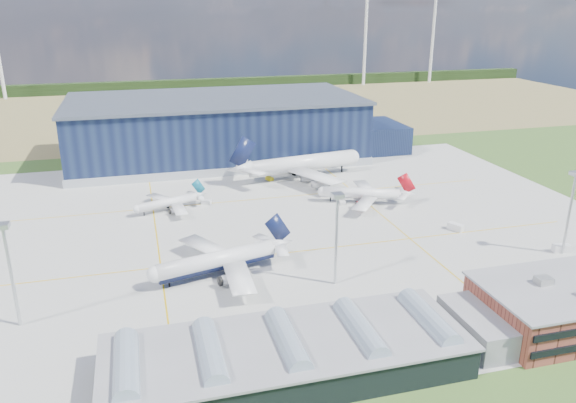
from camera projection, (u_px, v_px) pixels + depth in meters
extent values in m
plane|color=#2D491B|center=(266.00, 240.00, 159.85)|extent=(600.00, 600.00, 0.00)
cube|color=#A5A6A0|center=(259.00, 227.00, 168.93)|extent=(220.00, 160.00, 0.06)
cube|color=gold|center=(275.00, 254.00, 150.74)|extent=(180.00, 0.40, 0.02)
cube|color=gold|center=(243.00, 200.00, 191.64)|extent=(180.00, 0.40, 0.02)
cube|color=gold|center=(157.00, 237.00, 161.45)|extent=(0.40, 120.00, 0.02)
cube|color=gold|center=(381.00, 215.00, 178.86)|extent=(0.40, 120.00, 0.02)
cube|color=olive|center=(188.00, 108.00, 359.81)|extent=(600.00, 220.00, 0.01)
cube|color=black|center=(177.00, 85.00, 431.18)|extent=(600.00, 8.00, 8.00)
cylinder|color=silver|center=(365.00, 41.00, 449.00)|extent=(2.40, 2.40, 70.00)
cylinder|color=silver|center=(433.00, 40.00, 463.92)|extent=(2.40, 2.40, 70.00)
cube|color=#101835|center=(216.00, 129.00, 242.01)|extent=(120.00, 60.00, 25.00)
cube|color=#989EA5|center=(217.00, 153.00, 245.66)|extent=(121.00, 61.00, 3.20)
cube|color=#49505D|center=(214.00, 99.00, 237.66)|extent=(122.00, 62.00, 1.20)
cube|color=#101835|center=(374.00, 136.00, 257.54)|extent=(24.00, 30.00, 12.00)
cube|color=black|center=(549.00, 285.00, 128.16)|extent=(44.00, 0.40, 1.40)
cube|color=black|center=(551.00, 271.00, 126.99)|extent=(44.00, 0.40, 1.40)
cube|color=#A8A8A3|center=(544.00, 281.00, 114.94)|extent=(3.20, 2.60, 1.60)
cube|color=black|center=(288.00, 358.00, 101.82)|extent=(65.00, 22.00, 6.00)
cube|color=gray|center=(288.00, 343.00, 100.75)|extent=(66.00, 23.00, 0.50)
cube|color=gray|center=(481.00, 326.00, 111.77)|extent=(10.00, 18.00, 6.00)
cylinder|color=#8B9CAC|center=(126.00, 367.00, 93.73)|extent=(4.40, 18.00, 4.40)
cylinder|color=#8B9CAC|center=(210.00, 354.00, 97.21)|extent=(4.40, 18.00, 4.40)
cylinder|color=#8B9CAC|center=(288.00, 342.00, 100.69)|extent=(4.40, 18.00, 4.40)
cylinder|color=#8B9CAC|center=(360.00, 330.00, 104.17)|extent=(4.40, 18.00, 4.40)
cylinder|color=#8B9CAC|center=(428.00, 320.00, 107.65)|extent=(4.40, 18.00, 4.40)
cylinder|color=#B2B6B9|center=(12.00, 278.00, 113.98)|extent=(0.70, 0.70, 22.00)
cube|color=#B2B6B9|center=(2.00, 226.00, 110.13)|extent=(2.60, 2.60, 1.00)
cylinder|color=#B2B6B9|center=(336.00, 242.00, 131.39)|extent=(0.70, 0.70, 22.00)
cube|color=#B2B6B9|center=(338.00, 195.00, 127.53)|extent=(2.60, 2.60, 1.00)
cylinder|color=#B2B6B9|center=(569.00, 216.00, 147.54)|extent=(0.70, 0.70, 22.00)
cube|color=#B2B6B9|center=(576.00, 174.00, 143.69)|extent=(2.60, 2.60, 1.00)
cube|color=silver|center=(266.00, 246.00, 153.25)|extent=(5.39, 2.45, 2.33)
cube|color=silver|center=(343.00, 203.00, 187.69)|extent=(2.32, 3.02, 1.17)
cube|color=silver|center=(456.00, 227.00, 166.32)|extent=(4.03, 5.11, 2.13)
cube|color=gold|center=(270.00, 179.00, 213.31)|extent=(2.82, 3.52, 1.34)
cube|color=silver|center=(206.00, 202.00, 188.23)|extent=(3.82, 3.36, 1.39)
cube|color=silver|center=(561.00, 248.00, 151.87)|extent=(4.92, 3.15, 2.18)
imported|color=#99999E|center=(558.00, 291.00, 130.59)|extent=(3.76, 2.33, 1.19)
imported|color=#99999E|center=(516.00, 297.00, 127.76)|extent=(3.82, 2.22, 1.19)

